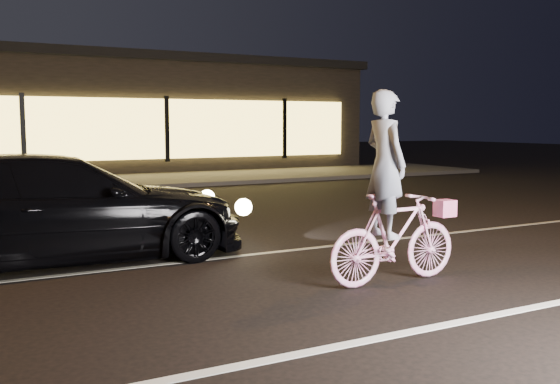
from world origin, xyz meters
TOP-DOWN VIEW (x-y plane):
  - ground at (0.00, 0.00)m, footprint 90.00×90.00m
  - lane_stripe_near at (0.00, -1.50)m, footprint 60.00×0.12m
  - lane_stripe_far at (0.00, 2.00)m, footprint 60.00×0.10m
  - sidewalk at (0.00, 13.00)m, footprint 30.00×4.00m
  - storefront at (0.00, 18.97)m, footprint 25.40×8.42m
  - cyclist at (2.27, -0.10)m, footprint 1.70×0.59m
  - sedan at (-0.83, 2.74)m, footprint 4.88×2.06m

SIDE VIEW (x-z plane):
  - ground at x=0.00m, z-range 0.00..0.00m
  - lane_stripe_near at x=0.00m, z-range 0.00..0.01m
  - lane_stripe_far at x=0.00m, z-range 0.00..0.01m
  - sidewalk at x=0.00m, z-range 0.00..0.12m
  - sedan at x=-0.83m, z-range 0.00..1.40m
  - cyclist at x=2.27m, z-range -0.31..1.83m
  - storefront at x=0.00m, z-range 0.05..4.25m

